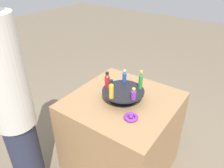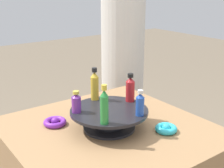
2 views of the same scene
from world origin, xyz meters
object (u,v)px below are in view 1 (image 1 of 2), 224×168
Objects in this scene: display_stand at (123,94)px; bottle_red at (107,80)px; bottle_green at (141,81)px; bottle_blue at (124,76)px; bottle_purple at (133,94)px; ribbon_bow_teal at (117,83)px; bottle_gold at (111,90)px; person_figure at (13,107)px; ribbon_bow_purple at (131,117)px.

bottle_red is (0.03, -0.13, 0.09)m from display_stand.
bottle_green is 0.16m from bottle_blue.
bottle_purple is (0.03, 0.26, -0.02)m from bottle_red.
bottle_purple is 0.99× the size of ribbon_bow_teal.
display_stand is 0.16m from bottle_blue.
bottle_blue is 0.26m from bottle_purple.
person_figure reaches higher than bottle_gold.
ribbon_bow_teal is at bearing -152.58° from bottle_gold.
bottle_gold is (0.13, -0.02, 0.10)m from display_stand.
bottle_red reaches higher than ribbon_bow_purple.
bottle_red is at bearing 6.67° from person_figure.
person_figure is (0.44, -0.71, 0.04)m from ribbon_bow_purple.
bottle_green is 0.09× the size of person_figure.
ribbon_bow_teal is (-0.22, -0.29, -0.11)m from bottle_purple.
bottle_red is (0.14, -0.07, 0.01)m from bottle_blue.
bottle_gold is 1.48× the size of ribbon_bow_purple.
bottle_red is at bearing -97.08° from bottle_purple.
ribbon_bow_teal is at bearing -104.05° from bottle_green.
display_stand is 0.24m from ribbon_bow_purple.
bottle_blue is (-0.12, -0.07, 0.08)m from display_stand.
display_stand is at bearing 100.92° from bottle_red.
bottle_blue is 0.06× the size of person_figure.
bottle_red is at bearing -114.57° from ribbon_bow_purple.
bottle_purple is at bearing -8.70° from person_figure.
ribbon_bow_teal is (-0.33, -0.34, 0.00)m from ribbon_bow_purple.
display_stand is 3.08× the size of bottle_blue.
ribbon_bow_teal is (-0.16, -0.17, -0.04)m from display_stand.
bottle_green reaches higher than bottle_gold.
ribbon_bow_purple is (0.28, 0.24, -0.12)m from bottle_blue.
bottle_gold is at bearing -99.25° from ribbon_bow_purple.
bottle_blue is at bearing -133.08° from bottle_purple.
bottle_red is at bearing -133.08° from bottle_gold.
bottle_purple is 0.39m from ribbon_bow_teal.
bottle_blue is at bearing -169.08° from bottle_gold.
bottle_purple is 0.16m from ribbon_bow_purple.
bottle_gold reaches higher than bottle_blue.
ribbon_bow_teal is (-0.30, -0.16, -0.14)m from bottle_gold.
bottle_blue is at bearing 66.38° from ribbon_bow_teal.
bottle_green reaches higher than bottle_purple.
person_figure reaches higher than bottle_red.
ribbon_bow_purple is (0.14, 0.30, -0.13)m from bottle_red.
bottle_red is 1.40× the size of bottle_purple.
bottle_gold reaches higher than bottle_purple.
bottle_green reaches higher than ribbon_bow_purple.
person_figure is (0.60, -0.54, 0.00)m from display_stand.
bottle_green is 1.69× the size of bottle_purple.
bottle_gold is 0.16m from bottle_purple.
bottle_green reaches higher than display_stand.
display_stand is 0.17m from bottle_gold.
ribbon_bow_teal is at bearing -133.82° from ribbon_bow_purple.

